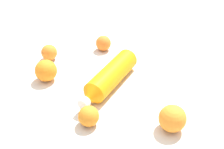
{
  "coord_description": "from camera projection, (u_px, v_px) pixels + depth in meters",
  "views": [
    {
      "loc": [
        0.7,
        -0.43,
        0.62
      ],
      "look_at": [
        -0.02,
        0.04,
        0.04
      ],
      "focal_mm": 48.27,
      "sensor_mm": 36.0,
      "label": 1
    }
  ],
  "objects": [
    {
      "name": "orange_2",
      "position": [
        103.0,
        43.0,
        1.24
      ],
      "size": [
        0.06,
        0.06,
        0.06
      ],
      "primitive_type": "sphere",
      "color": "orange",
      "rests_on": "ground_plane"
    },
    {
      "name": "orange_3",
      "position": [
        89.0,
        116.0,
        0.87
      ],
      "size": [
        0.06,
        0.06,
        0.06
      ],
      "primitive_type": "sphere",
      "color": "orange",
      "rests_on": "ground_plane"
    },
    {
      "name": "orange_4",
      "position": [
        46.0,
        71.0,
        1.05
      ],
      "size": [
        0.08,
        0.08,
        0.08
      ],
      "primitive_type": "sphere",
      "color": "orange",
      "rests_on": "ground_plane"
    },
    {
      "name": "orange_0",
      "position": [
        172.0,
        118.0,
        0.85
      ],
      "size": [
        0.08,
        0.08,
        0.08
      ],
      "primitive_type": "sphere",
      "color": "orange",
      "rests_on": "ground_plane"
    },
    {
      "name": "orange_1",
      "position": [
        49.0,
        52.0,
        1.17
      ],
      "size": [
        0.06,
        0.06,
        0.06
      ],
      "primitive_type": "sphere",
      "color": "orange",
      "rests_on": "ground_plane"
    },
    {
      "name": "ground_plane",
      "position": [
        106.0,
        90.0,
        1.02
      ],
      "size": [
        2.4,
        2.4,
        0.0
      ],
      "primitive_type": "plane",
      "color": "silver"
    },
    {
      "name": "water_bottle",
      "position": [
        109.0,
        78.0,
        1.02
      ],
      "size": [
        0.2,
        0.3,
        0.08
      ],
      "rotation": [
        0.0,
        0.0,
        5.21
      ],
      "color": "orange",
      "rests_on": "ground_plane"
    }
  ]
}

